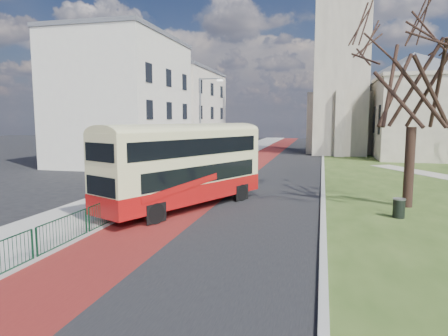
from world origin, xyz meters
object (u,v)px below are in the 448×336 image
(bus, at_px, (185,163))
(winter_tree_near, at_px, (415,61))
(litter_bin, at_px, (399,208))
(streetlamp, at_px, (202,119))

(bus, relative_size, winter_tree_near, 0.94)
(bus, bearing_deg, litter_bin, 26.85)
(streetlamp, relative_size, litter_bin, 8.78)
(streetlamp, xyz_separation_m, bus, (3.57, -14.66, -2.22))
(litter_bin, bearing_deg, streetlamp, 134.09)
(winter_tree_near, bearing_deg, litter_bin, -108.19)
(streetlamp, bearing_deg, litter_bin, -45.91)
(streetlamp, relative_size, winter_tree_near, 0.75)
(streetlamp, distance_m, litter_bin, 20.29)
(winter_tree_near, bearing_deg, streetlamp, 141.59)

